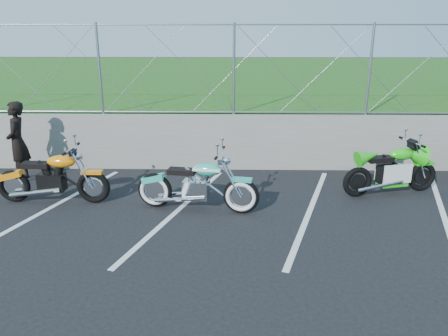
{
  "coord_description": "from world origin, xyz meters",
  "views": [
    {
      "loc": [
        0.97,
        -6.38,
        3.18
      ],
      "look_at": [
        0.82,
        1.3,
        0.71
      ],
      "focal_mm": 35.0,
      "sensor_mm": 36.0,
      "label": 1
    }
  ],
  "objects_px": {
    "naked_orange": "(54,179)",
    "sportbike_green": "(392,172)",
    "cruiser_turquoise": "(199,187)",
    "person_standing": "(18,142)"
  },
  "relations": [
    {
      "from": "naked_orange",
      "to": "sportbike_green",
      "type": "bearing_deg",
      "value": 5.89
    },
    {
      "from": "cruiser_turquoise",
      "to": "sportbike_green",
      "type": "distance_m",
      "value": 3.89
    },
    {
      "from": "person_standing",
      "to": "cruiser_turquoise",
      "type": "bearing_deg",
      "value": 54.64
    },
    {
      "from": "naked_orange",
      "to": "sportbike_green",
      "type": "height_order",
      "value": "naked_orange"
    },
    {
      "from": "naked_orange",
      "to": "sportbike_green",
      "type": "xyz_separation_m",
      "value": [
        6.54,
        0.59,
        -0.0
      ]
    },
    {
      "from": "sportbike_green",
      "to": "person_standing",
      "type": "relative_size",
      "value": 1.17
    },
    {
      "from": "cruiser_turquoise",
      "to": "sportbike_green",
      "type": "height_order",
      "value": "cruiser_turquoise"
    },
    {
      "from": "naked_orange",
      "to": "person_standing",
      "type": "xyz_separation_m",
      "value": [
        -1.22,
        1.22,
        0.4
      ]
    },
    {
      "from": "cruiser_turquoise",
      "to": "person_standing",
      "type": "bearing_deg",
      "value": 168.38
    },
    {
      "from": "cruiser_turquoise",
      "to": "naked_orange",
      "type": "relative_size",
      "value": 1.04
    }
  ]
}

